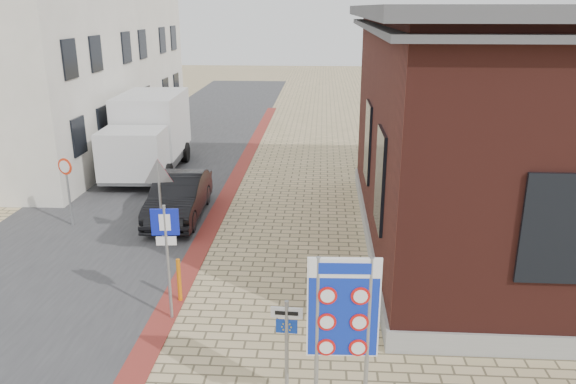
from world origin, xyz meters
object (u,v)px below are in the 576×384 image
(essen_sign, at_px, (287,338))
(parking_sign, at_px, (166,242))
(border_sign, at_px, (343,311))
(bollard, at_px, (179,280))
(sedan, at_px, (179,197))
(box_truck, at_px, (148,134))

(essen_sign, relative_size, parking_sign, 0.74)
(border_sign, relative_size, parking_sign, 1.19)
(bollard, bearing_deg, sedan, 104.02)
(box_truck, bearing_deg, sedan, -66.78)
(box_truck, height_order, essen_sign, box_truck)
(box_truck, bearing_deg, border_sign, -65.81)
(parking_sign, distance_m, bollard, 1.56)
(sedan, bearing_deg, box_truck, 114.04)
(box_truck, relative_size, essen_sign, 3.09)
(box_truck, height_order, parking_sign, box_truck)
(essen_sign, bearing_deg, box_truck, 118.12)
(box_truck, distance_m, essen_sign, 15.98)
(box_truck, bearing_deg, parking_sign, -73.84)
(sedan, distance_m, essen_sign, 10.02)
(essen_sign, relative_size, bollard, 1.85)
(parking_sign, bearing_deg, border_sign, -48.84)
(bollard, bearing_deg, parking_sign, -90.00)
(border_sign, height_order, parking_sign, border_sign)
(box_truck, xyz_separation_m, essen_sign, (6.80, -14.45, -0.35))
(sedan, xyz_separation_m, parking_sign, (1.40, -6.41, 1.16))
(border_sign, xyz_separation_m, bollard, (-3.72, 4.30, -1.81))
(border_sign, bearing_deg, bollard, 128.69)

